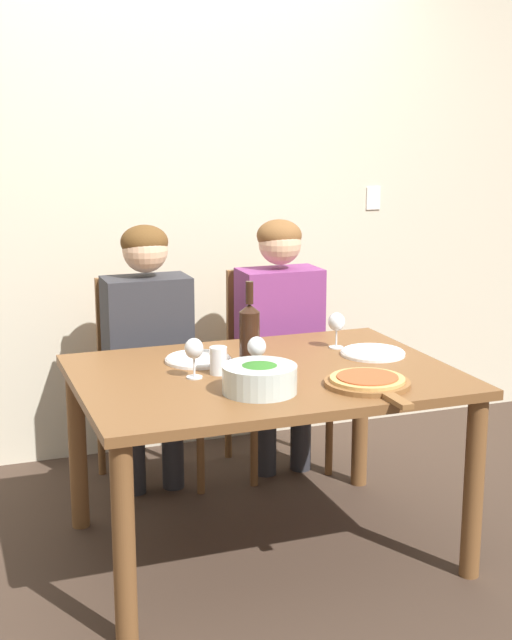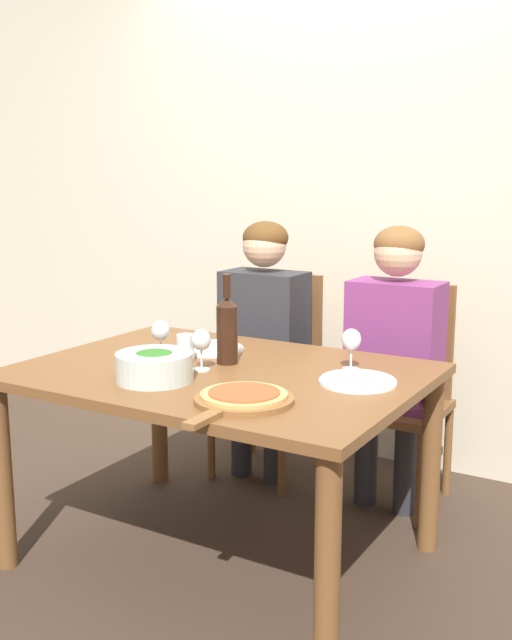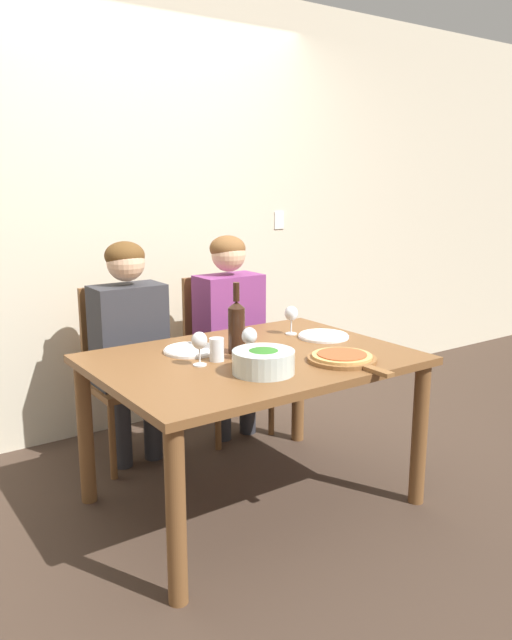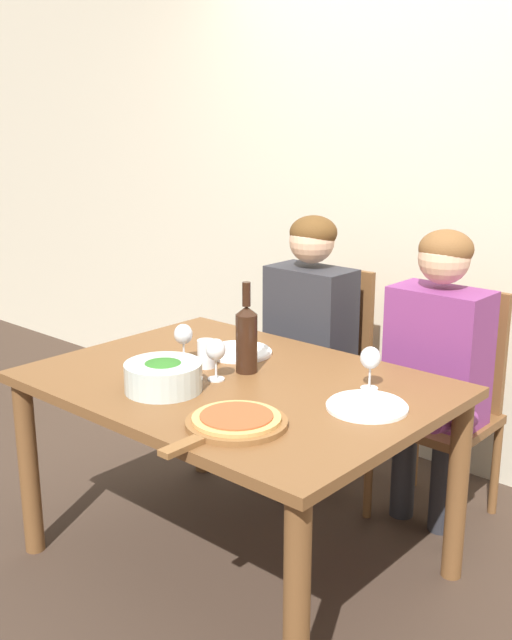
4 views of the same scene
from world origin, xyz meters
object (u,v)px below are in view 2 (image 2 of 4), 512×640
object	(u,v)px
broccoli_bowl	(155,366)
wine_glass_centre	(201,342)
chair_right	(401,387)
dinner_plate_right	(358,381)
pizza_on_board	(243,398)
water_tumbler	(185,348)
wine_glass_right	(351,341)
person_woman	(263,326)
wine_bottle	(227,329)
wine_glass_left	(161,333)
dinner_plate_left	(211,348)
person_man	(393,342)
chair_left	(274,368)

from	to	relation	value
broccoli_bowl	wine_glass_centre	distance (m)	0.21
chair_right	wine_glass_centre	size ratio (longest dim) A/B	6.30
dinner_plate_right	pizza_on_board	bearing A→B (deg)	-119.55
water_tumbler	wine_glass_right	bearing A→B (deg)	19.21
person_woman	wine_bottle	xyz separation A→B (m)	(0.24, -0.67, 0.13)
pizza_on_board	person_woman	bearing A→B (deg)	117.19
wine_glass_left	wine_bottle	bearing A→B (deg)	18.23
water_tumbler	chair_right	bearing A→B (deg)	57.40
wine_bottle	dinner_plate_left	distance (m)	0.25
person_woman	person_man	distance (m)	0.64
wine_glass_centre	wine_glass_left	bearing A→B (deg)	166.05
person_man	wine_glass_right	size ratio (longest dim) A/B	8.03
chair_left	chair_right	bearing A→B (deg)	0.00
chair_left	water_tumbler	xyz separation A→B (m)	(0.09, -0.85, 0.28)
chair_left	dinner_plate_left	xyz separation A→B (m)	(0.07, -0.65, 0.24)
dinner_plate_left	wine_glass_left	world-z (taller)	wine_glass_left
person_man	water_tumbler	distance (m)	0.92
broccoli_bowl	water_tumbler	distance (m)	0.28
person_woman	pizza_on_board	xyz separation A→B (m)	(0.55, -1.07, 0.02)
chair_right	wine_bottle	bearing A→B (deg)	-116.75
broccoli_bowl	dinner_plate_left	xyz separation A→B (m)	(-0.09, 0.47, -0.04)
wine_bottle	dinner_plate_left	size ratio (longest dim) A/B	1.28
wine_glass_right	wine_glass_left	bearing A→B (deg)	-161.90
person_man	pizza_on_board	xyz separation A→B (m)	(-0.09, -1.07, 0.02)
broccoli_bowl	water_tumbler	world-z (taller)	broccoli_bowl
wine_bottle	pizza_on_board	bearing A→B (deg)	-51.87
chair_left	wine_glass_left	world-z (taller)	chair_left
person_woman	wine_glass_left	distance (m)	0.76
chair_right	wine_glass_right	world-z (taller)	chair_right
pizza_on_board	wine_glass_right	xyz separation A→B (m)	(0.13, 0.54, 0.09)
wine_glass_left	broccoli_bowl	bearing A→B (deg)	-56.42
dinner_plate_right	water_tumbler	distance (m)	0.68
dinner_plate_left	broccoli_bowl	bearing A→B (deg)	-79.60
dinner_plate_left	wine_bottle	bearing A→B (deg)	-39.52
wine_glass_centre	dinner_plate_right	bearing A→B (deg)	12.87
wine_bottle	pizza_on_board	xyz separation A→B (m)	(0.31, -0.39, -0.12)
chair_left	dinner_plate_left	bearing A→B (deg)	-83.61
chair_left	person_man	world-z (taller)	person_man
wine_glass_right	wine_glass_centre	bearing A→B (deg)	-148.60
person_woman	water_tumbler	size ratio (longest dim) A/B	11.63
pizza_on_board	wine_glass_centre	world-z (taller)	wine_glass_centre
person_man	water_tumbler	xyz separation A→B (m)	(-0.54, -0.74, 0.05)
dinner_plate_right	pizza_on_board	size ratio (longest dim) A/B	0.58
person_woman	person_man	size ratio (longest dim) A/B	1.00
person_woman	person_man	bearing A→B (deg)	0.00
chair_left	wine_glass_right	world-z (taller)	chair_left
dinner_plate_right	wine_glass_right	xyz separation A→B (m)	(-0.09, 0.15, 0.10)
broccoli_bowl	dinner_plate_left	distance (m)	0.48
water_tumbler	person_man	bearing A→B (deg)	53.49
wine_glass_left	wine_glass_centre	distance (m)	0.23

